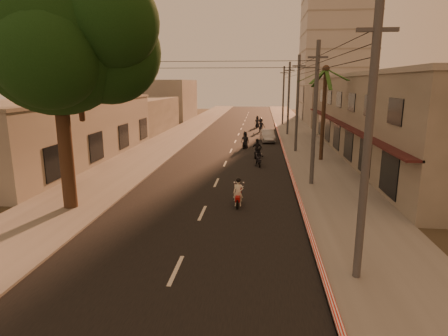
{
  "coord_description": "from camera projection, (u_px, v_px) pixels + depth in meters",
  "views": [
    {
      "loc": [
        2.9,
        -15.87,
        6.49
      ],
      "look_at": [
        0.85,
        4.62,
        1.79
      ],
      "focal_mm": 30.0,
      "sensor_mm": 36.0,
      "label": 1
    }
  ],
  "objects": [
    {
      "name": "scooter_far_a",
      "position": [
        245.0,
        141.0,
        37.86
      ],
      "size": [
        0.99,
        1.77,
        1.75
      ],
      "rotation": [
        0.0,
        0.0,
        -0.18
      ],
      "color": "black",
      "rests_on": "ground"
    },
    {
      "name": "filler_right",
      "position": [
        333.0,
        106.0,
        58.75
      ],
      "size": [
        8.0,
        14.0,
        6.0
      ],
      "primitive_type": "cube",
      "color": "gray",
      "rests_on": "ground"
    },
    {
      "name": "left_building",
      "position": [
        60.0,
        130.0,
        31.49
      ],
      "size": [
        8.2,
        24.2,
        5.2
      ],
      "color": "gray",
      "rests_on": "ground"
    },
    {
      "name": "parked_car",
      "position": [
        267.0,
        136.0,
        42.21
      ],
      "size": [
        2.14,
        4.29,
        1.33
      ],
      "primitive_type": "imported",
      "rotation": [
        0.0,
        0.0,
        0.09
      ],
      "color": "#999AA0",
      "rests_on": "ground"
    },
    {
      "name": "ground",
      "position": [
        196.0,
        228.0,
        17.12
      ],
      "size": [
        160.0,
        160.0,
        0.0
      ],
      "primitive_type": "plane",
      "color": "#383023",
      "rests_on": "ground"
    },
    {
      "name": "scooter_mid_b",
      "position": [
        257.0,
        149.0,
        32.91
      ],
      "size": [
        1.11,
        1.75,
        1.73
      ],
      "rotation": [
        0.0,
        0.0,
        -0.2
      ],
      "color": "black",
      "rests_on": "ground"
    },
    {
      "name": "distant_tower",
      "position": [
        337.0,
        40.0,
        66.79
      ],
      "size": [
        12.1,
        12.1,
        28.0
      ],
      "color": "#B7B5B2",
      "rests_on": "ground"
    },
    {
      "name": "scooter_far_c",
      "position": [
        257.0,
        122.0,
        55.55
      ],
      "size": [
        0.85,
        1.78,
        1.74
      ],
      "rotation": [
        0.0,
        0.0,
        -0.04
      ],
      "color": "black",
      "rests_on": "ground"
    },
    {
      "name": "scooter_mid_a",
      "position": [
        259.0,
        157.0,
        29.67
      ],
      "size": [
        0.81,
        1.6,
        1.57
      ],
      "rotation": [
        0.0,
        0.0,
        0.08
      ],
      "color": "black",
      "rests_on": "ground"
    },
    {
      "name": "filler_left_near",
      "position": [
        137.0,
        115.0,
        50.98
      ],
      "size": [
        8.0,
        14.0,
        4.4
      ],
      "primitive_type": "cube",
      "color": "gray",
      "rests_on": "ground"
    },
    {
      "name": "sidewalk_left",
      "position": [
        156.0,
        149.0,
        37.24
      ],
      "size": [
        5.0,
        140.0,
        0.12
      ],
      "primitive_type": "cube",
      "color": "slate",
      "rests_on": "ground"
    },
    {
      "name": "curb_stripe",
      "position": [
        287.0,
        161.0,
        31.16
      ],
      "size": [
        0.2,
        60.0,
        0.2
      ],
      "primitive_type": "cube",
      "color": "red",
      "rests_on": "ground"
    },
    {
      "name": "filler_left_far",
      "position": [
        169.0,
        100.0,
        68.15
      ],
      "size": [
        8.0,
        14.0,
        7.0
      ],
      "primitive_type": "cube",
      "color": "gray",
      "rests_on": "ground"
    },
    {
      "name": "utility_poles",
      "position": [
        298.0,
        82.0,
        34.47
      ],
      "size": [
        1.2,
        48.26,
        9.0
      ],
      "color": "#38383A",
      "rests_on": "ground"
    },
    {
      "name": "broadleaf_tree",
      "position": [
        65.0,
        41.0,
        17.96
      ],
      "size": [
        9.6,
        8.7,
        12.1
      ],
      "color": "black",
      "rests_on": "ground"
    },
    {
      "name": "sidewalk_right",
      "position": [
        309.0,
        152.0,
        35.79
      ],
      "size": [
        5.0,
        140.0,
        0.12
      ],
      "primitive_type": "cube",
      "color": "slate",
      "rests_on": "ground"
    },
    {
      "name": "shophouse_row",
      "position": [
        390.0,
        116.0,
        32.42
      ],
      "size": [
        8.8,
        34.2,
        7.3
      ],
      "color": "gray",
      "rests_on": "ground"
    },
    {
      "name": "palm_tree",
      "position": [
        326.0,
        75.0,
        30.28
      ],
      "size": [
        5.0,
        5.0,
        8.2
      ],
      "color": "black",
      "rests_on": "ground"
    },
    {
      "name": "scooter_red",
      "position": [
        238.0,
        194.0,
        20.04
      ],
      "size": [
        0.61,
        1.62,
        1.59
      ],
      "rotation": [
        0.0,
        0.0,
        -0.02
      ],
      "color": "black",
      "rests_on": "ground"
    },
    {
      "name": "scooter_far_b",
      "position": [
        261.0,
        125.0,
        50.73
      ],
      "size": [
        1.36,
        1.89,
        1.87
      ],
      "rotation": [
        0.0,
        0.0,
        -0.17
      ],
      "color": "black",
      "rests_on": "ground"
    },
    {
      "name": "road",
      "position": [
        231.0,
        151.0,
        36.53
      ],
      "size": [
        10.0,
        140.0,
        0.02
      ],
      "primitive_type": "cube",
      "color": "black",
      "rests_on": "ground"
    }
  ]
}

